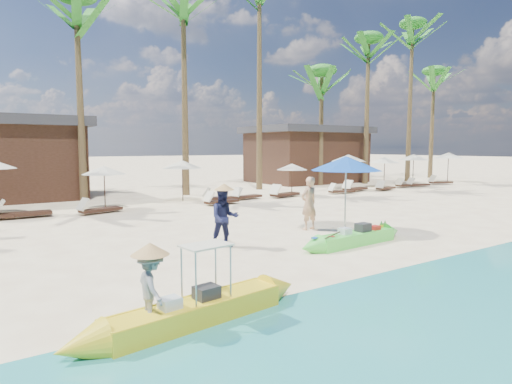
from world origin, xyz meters
TOP-DOWN VIEW (x-y plane):
  - ground at (0.00, 0.00)m, footprint 240.00×240.00m
  - green_canoe at (0.86, -0.22)m, footprint 4.50×0.75m
  - yellow_canoe at (-5.18, -2.68)m, footprint 4.69×0.98m
  - tourist at (1.22, 2.17)m, footprint 0.67×0.46m
  - vendor_green at (-2.36, 1.48)m, footprint 0.96×0.85m
  - vendor_yellow at (-5.90, -2.67)m, footprint 0.41×0.69m
  - blue_umbrella at (1.99, 1.28)m, footprint 2.27×2.27m
  - lounger_4_right at (-6.57, 9.99)m, footprint 1.99×0.61m
  - resort_parasol_5 at (-3.25, 10.56)m, footprint 1.87×1.87m
  - lounger_5_left at (-3.79, 9.59)m, footprint 1.87×0.97m
  - resort_parasol_6 at (0.80, 11.42)m, footprint 2.01×2.01m
  - lounger_6_left at (2.34, 10.46)m, footprint 1.91×1.07m
  - lounger_6_right at (1.70, 9.20)m, footprint 1.82×0.73m
  - resort_parasol_7 at (6.89, 10.27)m, footprint 1.76×1.76m
  - lounger_7_left at (3.83, 10.28)m, footprint 1.82×0.85m
  - lounger_7_right at (6.05, 9.95)m, footprint 2.02×0.98m
  - resort_parasol_8 at (11.87, 10.84)m, footprint 2.20×2.20m
  - lounger_8_left at (9.95, 9.58)m, footprint 1.70×0.79m
  - resort_parasol_9 at (15.17, 10.73)m, footprint 2.01×2.01m
  - lounger_9_left at (11.52, 9.98)m, footprint 2.01×0.88m
  - lounger_9_right at (13.68, 9.41)m, footprint 1.77×0.85m
  - resort_parasol_10 at (19.21, 11.44)m, footprint 2.15×2.15m
  - lounger_10_left at (16.56, 10.04)m, footprint 1.78×0.69m
  - lounger_10_right at (17.48, 9.80)m, footprint 1.77×0.84m
  - resort_parasol_11 at (23.60, 11.43)m, footprint 2.23×2.23m
  - lounger_11_left at (20.60, 10.16)m, footprint 1.86×1.11m
  - palm_3 at (-3.36, 14.27)m, footprint 2.08×2.08m
  - palm_4 at (2.15, 14.01)m, footprint 2.08×2.08m
  - palm_5 at (7.45, 14.38)m, footprint 2.08×2.08m
  - palm_6 at (12.84, 14.52)m, footprint 2.08×2.08m
  - palm_7 at (16.57, 13.68)m, footprint 2.08×2.08m
  - palm_8 at (21.07, 13.33)m, footprint 2.08×2.08m
  - palm_9 at (26.21, 14.81)m, footprint 2.08×2.08m
  - pavilion_east at (14.00, 17.50)m, footprint 8.80×6.60m

SIDE VIEW (x-z plane):
  - ground at x=0.00m, z-range 0.00..0.00m
  - lounger_8_left at x=9.95m, z-range -0.09..0.46m
  - green_canoe at x=0.86m, z-range -0.09..0.48m
  - lounger_9_right at x=13.68m, z-range -0.10..0.48m
  - lounger_10_right at x=17.48m, z-range -0.10..0.48m
  - lounger_10_left at x=16.56m, z-range -0.10..0.49m
  - yellow_canoe at x=-5.18m, z-range -0.41..0.81m
  - lounger_7_left at x=3.83m, z-range -0.10..0.50m
  - lounger_6_right at x=1.70m, z-range -0.10..0.50m
  - lounger_11_left at x=20.60m, z-range -0.10..0.51m
  - lounger_5_left at x=-3.79m, z-range -0.10..0.51m
  - lounger_6_left at x=2.34m, z-range -0.10..0.52m
  - lounger_7_right at x=6.05m, z-range -0.11..0.55m
  - lounger_9_left at x=11.52m, z-range -0.11..0.55m
  - lounger_4_right at x=-6.57m, z-range -0.11..0.56m
  - vendor_yellow at x=-5.90m, z-range 0.18..1.24m
  - vendor_green at x=-2.36m, z-range 0.00..1.64m
  - tourist at x=1.22m, z-range 0.00..1.76m
  - resort_parasol_7 at x=6.89m, z-range 0.73..2.54m
  - resort_parasol_5 at x=-3.25m, z-range 0.77..2.70m
  - resort_parasol_6 at x=0.80m, z-range 0.83..2.90m
  - resort_parasol_9 at x=15.17m, z-range 0.83..2.90m
  - resort_parasol_10 at x=19.21m, z-range 0.89..3.10m
  - resort_parasol_8 at x=11.87m, z-range 0.91..3.17m
  - resort_parasol_11 at x=23.60m, z-range 0.92..3.22m
  - pavilion_east at x=14.00m, z-range 0.05..4.35m
  - blue_umbrella at x=1.99m, z-range 0.99..3.43m
  - palm_6 at x=12.84m, z-range 2.79..11.31m
  - palm_9 at x=26.21m, z-range 3.14..12.97m
  - palm_3 at x=-3.36m, z-range 3.32..13.83m
  - palm_7 at x=16.57m, z-range 3.46..14.53m
  - palm_4 at x=2.15m, z-range 3.60..15.30m
  - palm_8 at x=21.07m, z-range 3.83..16.53m
  - palm_5 at x=7.45m, z-range 4.02..17.62m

